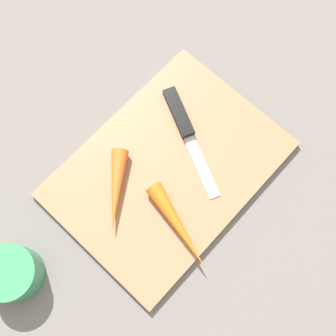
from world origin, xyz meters
TOP-DOWN VIEW (x-y plane):
  - ground_plane at (0.00, 0.00)m, footprint 1.40×1.40m
  - cutting_board at (0.00, 0.00)m, footprint 0.36×0.26m
  - knife at (-0.08, -0.04)m, footprint 0.10×0.19m
  - carrot_short at (0.08, -0.03)m, footprint 0.12×0.10m
  - carrot_long at (0.06, 0.08)m, footprint 0.06×0.14m
  - small_bowl at (0.28, -0.05)m, footprint 0.08×0.08m

SIDE VIEW (x-z plane):
  - ground_plane at x=0.00m, z-range 0.00..0.00m
  - cutting_board at x=0.00m, z-range 0.00..0.01m
  - knife at x=-0.08m, z-range 0.01..0.02m
  - carrot_long at x=0.06m, z-range 0.01..0.04m
  - carrot_short at x=0.08m, z-range 0.01..0.04m
  - small_bowl at x=0.28m, z-range 0.00..0.05m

